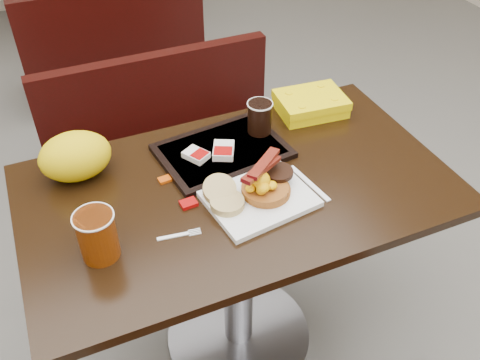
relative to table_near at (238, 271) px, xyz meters
name	(u,v)px	position (x,y,z in m)	size (l,w,h in m)	color
floor	(239,337)	(0.00, 0.00, -0.38)	(6.00, 7.00, 0.01)	slate
table_near	(238,271)	(0.00, 0.00, 0.00)	(1.20, 0.70, 0.75)	black
bench_near_n	(173,155)	(0.00, 0.70, -0.02)	(1.00, 0.46, 0.72)	black
bench_far_s	(110,38)	(0.00, 1.90, -0.02)	(1.00, 0.46, 0.72)	black
platter	(259,199)	(0.03, -0.08, 0.38)	(0.27, 0.21, 0.02)	white
pancake_stack	(266,189)	(0.05, -0.08, 0.41)	(0.13, 0.13, 0.03)	brown
sausage_patty	(279,172)	(0.10, -0.05, 0.43)	(0.08, 0.08, 0.01)	black
scrambled_eggs	(261,181)	(0.03, -0.08, 0.44)	(0.09, 0.08, 0.05)	#E2B504
bacon_strips	(261,168)	(0.04, -0.07, 0.47)	(0.16, 0.07, 0.01)	#400408
muffin_bottom	(227,203)	(-0.07, -0.08, 0.40)	(0.09, 0.09, 0.02)	tan
muffin_top	(219,190)	(-0.07, -0.04, 0.41)	(0.09, 0.09, 0.02)	tan
coffee_cup_near	(97,236)	(-0.41, -0.11, 0.44)	(0.09, 0.09, 0.13)	#983905
fork	(173,236)	(-0.23, -0.12, 0.38)	(0.11, 0.02, 0.00)	white
knife	(309,183)	(0.19, -0.07, 0.38)	(0.17, 0.01, 0.00)	white
condiment_syrup	(165,180)	(-0.18, 0.10, 0.38)	(0.03, 0.03, 0.01)	#B23E07
condiment_ketchup	(189,203)	(-0.15, -0.02, 0.38)	(0.04, 0.03, 0.01)	#8C0504
tray	(223,151)	(0.01, 0.15, 0.38)	(0.37, 0.26, 0.02)	black
hashbrown_sleeve_left	(196,155)	(-0.07, 0.14, 0.40)	(0.05, 0.07, 0.02)	silver
hashbrown_sleeve_right	(224,150)	(0.01, 0.13, 0.40)	(0.06, 0.08, 0.02)	silver
coffee_cup_far	(260,117)	(0.15, 0.19, 0.44)	(0.07, 0.07, 0.10)	black
clamshell	(311,104)	(0.37, 0.25, 0.40)	(0.22, 0.16, 0.06)	yellow
paper_bag	(75,156)	(-0.40, 0.22, 0.44)	(0.20, 0.15, 0.14)	yellow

